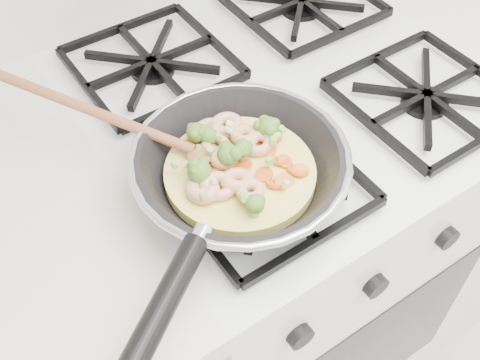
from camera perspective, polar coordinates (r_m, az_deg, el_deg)
stove at (r=1.25m, az=3.20°, el=-6.52°), size 0.60×0.60×0.92m
skillet at (r=0.72m, az=-0.42°, el=1.10°), size 0.39×0.47×0.09m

